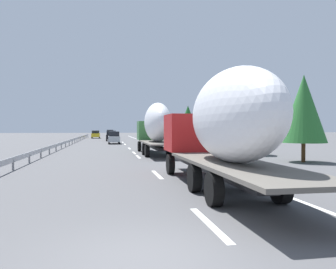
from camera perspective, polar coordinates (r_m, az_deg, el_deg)
ground_plane at (r=46.27m, az=-9.14°, el=-1.90°), size 260.00×260.00×0.00m
lane_stripe_0 at (r=8.90m, az=6.85°, el=-14.50°), size 3.20×0.20×0.01m
lane_stripe_1 at (r=17.69m, az=-1.83°, el=-6.68°), size 3.20×0.20×0.01m
lane_stripe_2 at (r=28.66m, az=-4.99°, el=-3.71°), size 3.20×0.20×0.01m
lane_stripe_3 at (r=33.14m, az=-5.68°, el=-3.06°), size 3.20×0.20×0.01m
lane_stripe_4 at (r=40.36m, az=-6.45°, el=-2.32°), size 3.20×0.20×0.01m
lane_stripe_5 at (r=50.95m, az=-7.19°, el=-1.62°), size 3.20×0.20×0.01m
lane_stripe_6 at (r=58.43m, az=-7.55°, el=-1.28°), size 3.20×0.20×0.01m
lane_stripe_7 at (r=76.19m, az=-8.13°, el=-0.73°), size 3.20×0.20×0.01m
lane_stripe_8 at (r=78.95m, az=-8.19°, el=-0.67°), size 3.20×0.20×0.01m
lane_stripe_9 at (r=84.55m, az=-8.31°, el=-0.55°), size 3.20×0.20×0.01m
edge_line_right at (r=51.63m, az=-3.11°, el=-1.58°), size 110.00×0.20×0.01m
truck_lead at (r=31.02m, az=-2.05°, el=1.38°), size 12.92×2.55×4.60m
truck_trailing at (r=13.24m, az=8.91°, el=1.60°), size 13.75×2.55×4.47m
car_yellow_coupe at (r=82.12m, az=-11.96°, el=0.03°), size 4.72×1.90×1.82m
car_white_van at (r=91.75m, az=-9.65°, el=0.17°), size 4.65×1.87×1.95m
car_black_suv at (r=64.69m, az=-9.46°, el=-0.21°), size 4.73×1.90×1.92m
car_silver_hatch at (r=52.84m, az=-9.00°, el=-0.51°), size 4.73×1.75×1.88m
road_sign at (r=49.40m, az=-1.40°, el=0.89°), size 0.10×0.90×3.23m
tree_0 at (r=31.29m, az=13.61°, el=2.67°), size 3.46×3.46×5.24m
tree_1 at (r=53.77m, az=3.35°, el=2.42°), size 3.53×3.53×5.93m
tree_2 at (r=25.89m, az=21.68°, el=4.01°), size 3.16×3.16×6.15m
tree_3 at (r=36.16m, az=7.81°, el=3.30°), size 3.63×3.63×6.03m
guardrail_median at (r=49.52m, az=-16.15°, el=-1.07°), size 94.00×0.10×0.76m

